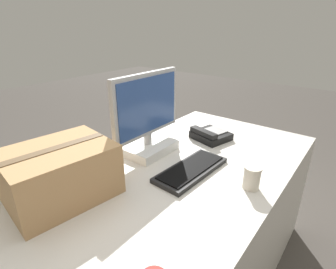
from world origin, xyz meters
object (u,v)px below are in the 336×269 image
(keyboard, at_px, (191,169))
(desk_phone, at_px, (210,135))
(paper_cup_right, at_px, (252,178))
(cardboard_box, at_px, (60,173))
(monitor, at_px, (147,122))

(keyboard, xyz_separation_m, desk_phone, (0.40, 0.12, 0.01))
(paper_cup_right, height_order, cardboard_box, cardboard_box)
(monitor, height_order, paper_cup_right, monitor)
(desk_phone, bearing_deg, cardboard_box, -177.49)
(cardboard_box, bearing_deg, desk_phone, -12.26)
(paper_cup_right, bearing_deg, monitor, 90.66)
(desk_phone, distance_m, cardboard_box, 0.91)
(paper_cup_right, relative_size, cardboard_box, 0.24)
(desk_phone, height_order, paper_cup_right, paper_cup_right)
(paper_cup_right, bearing_deg, cardboard_box, 131.74)
(cardboard_box, bearing_deg, monitor, -0.37)
(keyboard, bearing_deg, cardboard_box, 149.98)
(paper_cup_right, xyz_separation_m, cardboard_box, (-0.53, 0.60, 0.06))
(monitor, distance_m, desk_phone, 0.44)
(desk_phone, bearing_deg, paper_cup_right, -116.64)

